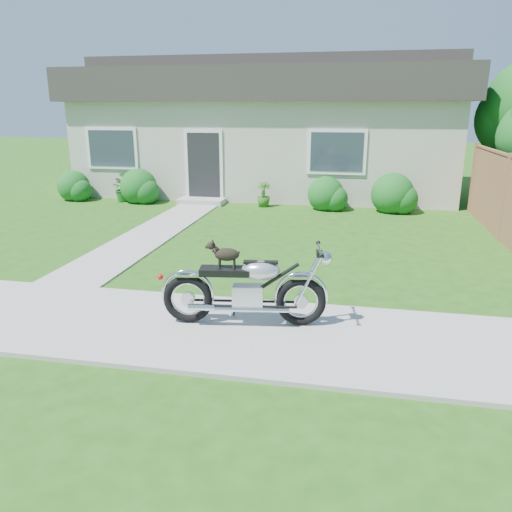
{
  "coord_description": "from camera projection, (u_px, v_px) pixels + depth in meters",
  "views": [
    {
      "loc": [
        3.08,
        -5.81,
        2.82
      ],
      "look_at": [
        1.72,
        1.0,
        0.75
      ],
      "focal_mm": 35.0,
      "sensor_mm": 36.0,
      "label": 1
    }
  ],
  "objects": [
    {
      "name": "ground",
      "position": [
        119.0,
        322.0,
        6.85
      ],
      "size": [
        80.0,
        80.0,
        0.0
      ],
      "primitive_type": "plane",
      "color": "#235114",
      "rests_on": "ground"
    },
    {
      "name": "sidewalk",
      "position": [
        119.0,
        320.0,
        6.84
      ],
      "size": [
        24.0,
        2.2,
        0.04
      ],
      "primitive_type": "cube",
      "color": "#9E9B93",
      "rests_on": "ground"
    },
    {
      "name": "walkway",
      "position": [
        156.0,
        231.0,
        11.82
      ],
      "size": [
        1.2,
        8.0,
        0.03
      ],
      "primitive_type": "cube",
      "color": "#9E9B93",
      "rests_on": "ground"
    },
    {
      "name": "house",
      "position": [
        269.0,
        127.0,
        17.5
      ],
      "size": [
        12.6,
        7.03,
        4.5
      ],
      "color": "beige",
      "rests_on": "ground"
    },
    {
      "name": "fence",
      "position": [
        506.0,
        198.0,
        10.8
      ],
      "size": [
        0.12,
        6.62,
        1.9
      ],
      "color": "#9C6246",
      "rests_on": "ground"
    },
    {
      "name": "shrub_row",
      "position": [
        240.0,
        191.0,
        14.75
      ],
      "size": [
        10.87,
        1.18,
        1.18
      ],
      "color": "#17591C",
      "rests_on": "ground"
    },
    {
      "name": "potted_plant_left",
      "position": [
        122.0,
        188.0,
        15.52
      ],
      "size": [
        0.97,
        0.92,
        0.85
      ],
      "primitive_type": "imported",
      "rotation": [
        0.0,
        0.0,
        2.73
      ],
      "color": "#195E1C",
      "rests_on": "ground"
    },
    {
      "name": "potted_plant_right",
      "position": [
        264.0,
        194.0,
        14.69
      ],
      "size": [
        0.43,
        0.43,
        0.73
      ],
      "primitive_type": "imported",
      "rotation": [
        0.0,
        0.0,
        6.24
      ],
      "color": "#295F1A",
      "rests_on": "ground"
    },
    {
      "name": "motorcycle_with_dog",
      "position": [
        247.0,
        288.0,
        6.55
      ],
      "size": [
        2.22,
        0.66,
        1.13
      ],
      "rotation": [
        0.0,
        0.0,
        0.14
      ],
      "color": "black",
      "rests_on": "sidewalk"
    }
  ]
}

